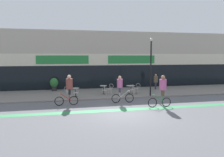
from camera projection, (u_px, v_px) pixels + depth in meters
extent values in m
plane|color=#5B5B60|center=(123.00, 114.00, 13.17)|extent=(120.00, 120.00, 0.00)
cube|color=slate|center=(103.00, 93.00, 20.21)|extent=(40.00, 5.50, 0.12)
cube|color=#B2A899|center=(96.00, 60.00, 24.52)|extent=(40.00, 4.00, 6.07)
cube|color=black|center=(98.00, 77.00, 22.78)|extent=(38.80, 0.10, 2.40)
cube|color=beige|center=(98.00, 60.00, 22.61)|extent=(39.20, 0.14, 1.20)
cube|color=#237A38|center=(63.00, 60.00, 21.80)|extent=(5.15, 0.08, 0.84)
cube|color=#237A38|center=(132.00, 59.00, 23.30)|extent=(5.15, 0.08, 0.84)
cube|color=#2D844C|center=(119.00, 110.00, 14.16)|extent=(36.00, 0.70, 0.01)
cylinder|color=black|center=(76.00, 97.00, 18.08)|extent=(0.34, 0.34, 0.02)
cylinder|color=black|center=(76.00, 93.00, 18.04)|extent=(0.07, 0.07, 0.72)
cylinder|color=#ADA8A3|center=(76.00, 88.00, 18.00)|extent=(0.61, 0.61, 0.02)
cylinder|color=black|center=(103.00, 94.00, 19.37)|extent=(0.33, 0.33, 0.02)
cylinder|color=black|center=(103.00, 90.00, 19.34)|extent=(0.07, 0.07, 0.74)
cylinder|color=#ADA8A3|center=(103.00, 86.00, 19.30)|extent=(0.61, 0.61, 0.02)
cylinder|color=black|center=(130.00, 93.00, 19.71)|extent=(0.42, 0.42, 0.02)
cylinder|color=black|center=(130.00, 90.00, 19.67)|extent=(0.07, 0.07, 0.69)
cylinder|color=#ADA8A3|center=(130.00, 86.00, 19.64)|extent=(0.77, 0.77, 0.02)
cylinder|color=#B7B2AD|center=(76.00, 93.00, 17.50)|extent=(0.41, 0.41, 0.03)
cylinder|color=#B7B2AD|center=(74.00, 95.00, 17.64)|extent=(0.03, 0.03, 0.42)
cylinder|color=#B7B2AD|center=(78.00, 95.00, 17.68)|extent=(0.03, 0.03, 0.42)
cylinder|color=#B7B2AD|center=(74.00, 96.00, 17.36)|extent=(0.03, 0.03, 0.42)
cylinder|color=#B7B2AD|center=(78.00, 96.00, 17.41)|extent=(0.03, 0.03, 0.42)
torus|color=#B7B2AD|center=(76.00, 90.00, 17.30)|extent=(0.04, 0.41, 0.41)
cylinder|color=#B7B2AD|center=(74.00, 92.00, 17.29)|extent=(0.03, 0.03, 0.23)
cylinder|color=#B7B2AD|center=(78.00, 91.00, 17.35)|extent=(0.03, 0.03, 0.23)
cylinder|color=#B7B2AD|center=(69.00, 92.00, 17.92)|extent=(0.43, 0.43, 0.03)
cylinder|color=#B7B2AD|center=(71.00, 94.00, 18.10)|extent=(0.03, 0.03, 0.42)
cylinder|color=#B7B2AD|center=(71.00, 95.00, 17.82)|extent=(0.03, 0.03, 0.42)
cylinder|color=#B7B2AD|center=(67.00, 94.00, 18.06)|extent=(0.03, 0.03, 0.42)
cylinder|color=#B7B2AD|center=(67.00, 95.00, 17.78)|extent=(0.03, 0.03, 0.42)
torus|color=#B7B2AD|center=(67.00, 89.00, 17.87)|extent=(0.41, 0.06, 0.41)
cylinder|color=#B7B2AD|center=(67.00, 90.00, 18.05)|extent=(0.03, 0.03, 0.23)
cylinder|color=#B7B2AD|center=(67.00, 91.00, 17.71)|extent=(0.03, 0.03, 0.23)
cylinder|color=#B7B2AD|center=(104.00, 90.00, 18.80)|extent=(0.43, 0.43, 0.03)
cylinder|color=#B7B2AD|center=(103.00, 93.00, 18.94)|extent=(0.03, 0.03, 0.42)
cylinder|color=#B7B2AD|center=(106.00, 92.00, 18.98)|extent=(0.03, 0.03, 0.42)
cylinder|color=#B7B2AD|center=(103.00, 93.00, 18.66)|extent=(0.03, 0.03, 0.42)
cylinder|color=#B7B2AD|center=(106.00, 93.00, 18.70)|extent=(0.03, 0.03, 0.42)
torus|color=#B7B2AD|center=(105.00, 87.00, 18.60)|extent=(0.05, 0.41, 0.41)
cylinder|color=#B7B2AD|center=(103.00, 89.00, 18.59)|extent=(0.03, 0.03, 0.23)
cylinder|color=#B7B2AD|center=(107.00, 89.00, 18.64)|extent=(0.03, 0.03, 0.23)
cylinder|color=#B7B2AD|center=(109.00, 89.00, 19.44)|extent=(0.45, 0.45, 0.03)
cylinder|color=#B7B2AD|center=(108.00, 92.00, 19.29)|extent=(0.03, 0.03, 0.42)
cylinder|color=#B7B2AD|center=(107.00, 91.00, 19.55)|extent=(0.03, 0.03, 0.42)
cylinder|color=#B7B2AD|center=(111.00, 92.00, 19.38)|extent=(0.03, 0.03, 0.42)
cylinder|color=#B7B2AD|center=(110.00, 91.00, 19.65)|extent=(0.03, 0.03, 0.42)
torus|color=#B7B2AD|center=(111.00, 86.00, 19.47)|extent=(0.41, 0.08, 0.41)
cylinder|color=#B7B2AD|center=(112.00, 88.00, 19.33)|extent=(0.03, 0.03, 0.23)
cylinder|color=#B7B2AD|center=(111.00, 87.00, 19.65)|extent=(0.03, 0.03, 0.23)
cylinder|color=#B7B2AD|center=(132.00, 90.00, 19.13)|extent=(0.43, 0.43, 0.03)
cylinder|color=#B7B2AD|center=(130.00, 92.00, 19.27)|extent=(0.03, 0.03, 0.42)
cylinder|color=#B7B2AD|center=(133.00, 92.00, 19.31)|extent=(0.03, 0.03, 0.42)
cylinder|color=#B7B2AD|center=(131.00, 92.00, 19.00)|extent=(0.03, 0.03, 0.42)
cylinder|color=#B7B2AD|center=(134.00, 92.00, 19.03)|extent=(0.03, 0.03, 0.42)
torus|color=#B7B2AD|center=(133.00, 87.00, 18.93)|extent=(0.06, 0.41, 0.41)
cylinder|color=#B7B2AD|center=(131.00, 88.00, 18.93)|extent=(0.03, 0.03, 0.23)
cylinder|color=#B7B2AD|center=(135.00, 88.00, 18.97)|extent=(0.03, 0.03, 0.23)
cylinder|color=#B7B2AD|center=(136.00, 88.00, 19.78)|extent=(0.41, 0.41, 0.03)
cylinder|color=#B7B2AD|center=(135.00, 91.00, 19.64)|extent=(0.03, 0.03, 0.42)
cylinder|color=#B7B2AD|center=(134.00, 91.00, 19.91)|extent=(0.03, 0.03, 0.42)
cylinder|color=#B7B2AD|center=(138.00, 91.00, 19.69)|extent=(0.03, 0.03, 0.42)
cylinder|color=#B7B2AD|center=(137.00, 91.00, 19.96)|extent=(0.03, 0.03, 0.42)
torus|color=#B7B2AD|center=(138.00, 86.00, 19.78)|extent=(0.41, 0.04, 0.41)
cylinder|color=#B7B2AD|center=(139.00, 87.00, 19.63)|extent=(0.03, 0.03, 0.23)
cylinder|color=#B7B2AD|center=(138.00, 87.00, 19.96)|extent=(0.03, 0.03, 0.23)
cylinder|color=#232326|center=(54.00, 88.00, 21.21)|extent=(0.48, 0.48, 0.47)
ellipsoid|color=#28662D|center=(54.00, 83.00, 21.15)|extent=(0.76, 0.76, 0.92)
cylinder|color=black|center=(151.00, 69.00, 18.34)|extent=(0.12, 0.12, 4.64)
sphere|color=beige|center=(151.00, 40.00, 18.09)|extent=(0.26, 0.26, 0.26)
torus|color=black|center=(59.00, 101.00, 15.36)|extent=(0.65, 0.06, 0.65)
torus|color=black|center=(74.00, 101.00, 15.58)|extent=(0.65, 0.06, 0.65)
cylinder|color=red|center=(66.00, 97.00, 15.43)|extent=(0.78, 0.06, 0.59)
cylinder|color=red|center=(70.00, 98.00, 15.50)|extent=(0.04, 0.04, 0.46)
cylinder|color=red|center=(60.00, 93.00, 15.31)|extent=(0.03, 0.48, 0.03)
cylinder|color=black|center=(70.00, 92.00, 15.37)|extent=(0.16, 0.16, 0.40)
cylinder|color=black|center=(69.00, 91.00, 15.54)|extent=(0.16, 0.16, 0.40)
cylinder|color=brown|center=(69.00, 84.00, 15.39)|extent=(0.48, 0.48, 0.72)
sphere|color=beige|center=(69.00, 77.00, 15.34)|extent=(0.27, 0.27, 0.27)
torus|color=black|center=(129.00, 98.00, 16.44)|extent=(0.67, 0.09, 0.67)
torus|color=black|center=(116.00, 99.00, 16.28)|extent=(0.67, 0.09, 0.67)
cylinder|color=silver|center=(123.00, 95.00, 16.34)|extent=(0.80, 0.09, 0.60)
cylinder|color=silver|center=(120.00, 95.00, 16.30)|extent=(0.04, 0.04, 0.47)
cylinder|color=silver|center=(129.00, 91.00, 16.37)|extent=(0.05, 0.48, 0.03)
cylinder|color=#382D47|center=(120.00, 90.00, 16.33)|extent=(0.15, 0.15, 0.35)
cylinder|color=#382D47|center=(120.00, 90.00, 16.18)|extent=(0.15, 0.15, 0.35)
cylinder|color=#A84C7F|center=(120.00, 83.00, 16.20)|extent=(0.44, 0.44, 0.64)
sphere|color=tan|center=(120.00, 77.00, 16.16)|extent=(0.24, 0.24, 0.24)
torus|color=black|center=(152.00, 103.00, 14.86)|extent=(0.65, 0.08, 0.65)
torus|color=black|center=(166.00, 102.00, 15.03)|extent=(0.65, 0.08, 0.65)
cylinder|color=#2D753D|center=(159.00, 98.00, 14.91)|extent=(0.78, 0.07, 0.59)
cylinder|color=#2D753D|center=(163.00, 99.00, 14.96)|extent=(0.04, 0.04, 0.46)
cylinder|color=#2D753D|center=(153.00, 95.00, 14.81)|extent=(0.05, 0.48, 0.03)
cylinder|color=#4C3D2D|center=(163.00, 93.00, 14.83)|extent=(0.17, 0.17, 0.41)
cylinder|color=#4C3D2D|center=(162.00, 93.00, 15.01)|extent=(0.17, 0.17, 0.41)
cylinder|color=#A84C7F|center=(163.00, 85.00, 14.86)|extent=(0.50, 0.50, 0.74)
sphere|color=#9E7051|center=(163.00, 77.00, 14.80)|extent=(0.28, 0.28, 0.28)
cylinder|color=#382D47|center=(156.00, 86.00, 22.22)|extent=(0.17, 0.17, 0.71)
cylinder|color=#382D47|center=(156.00, 86.00, 22.07)|extent=(0.17, 0.17, 0.71)
cylinder|color=brown|center=(156.00, 79.00, 22.07)|extent=(0.50, 0.50, 0.62)
sphere|color=#9E7051|center=(156.00, 75.00, 22.03)|extent=(0.23, 0.23, 0.23)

